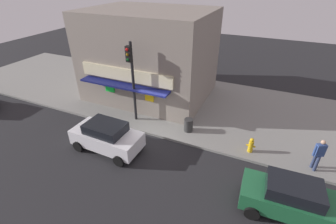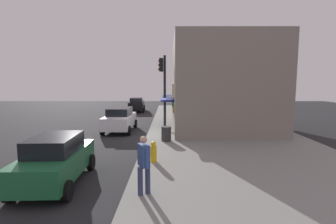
{
  "view_description": "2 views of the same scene",
  "coord_description": "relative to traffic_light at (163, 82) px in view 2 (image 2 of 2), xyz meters",
  "views": [
    {
      "loc": [
        6.06,
        -10.78,
        8.99
      ],
      "look_at": [
        0.94,
        0.7,
        1.57
      ],
      "focal_mm": 25.47,
      "sensor_mm": 36.0,
      "label": 1
    },
    {
      "loc": [
        16.66,
        1.41,
        3.62
      ],
      "look_at": [
        0.75,
        1.38,
        1.71
      ],
      "focal_mm": 27.01,
      "sensor_mm": 36.0,
      "label": 2
    }
  ],
  "objects": [
    {
      "name": "ground_plane",
      "position": [
        1.68,
        -1.03,
        -3.57
      ],
      "size": [
        60.99,
        60.99,
        0.0
      ],
      "primitive_type": "plane",
      "color": "#232326"
    },
    {
      "name": "sidewalk",
      "position": [
        1.68,
        3.98,
        -3.49
      ],
      "size": [
        40.66,
        10.03,
        0.15
      ],
      "primitive_type": "cube",
      "color": "gray",
      "rests_on": "ground_plane"
    },
    {
      "name": "corner_building",
      "position": [
        -0.96,
        4.26,
        -0.12
      ],
      "size": [
        9.16,
        7.92,
        6.58
      ],
      "color": "gray",
      "rests_on": "sidewalk"
    },
    {
      "name": "traffic_light",
      "position": [
        0.0,
        0.0,
        0.0
      ],
      "size": [
        0.32,
        0.58,
        5.34
      ],
      "color": "black",
      "rests_on": "sidewalk"
    },
    {
      "name": "fire_hydrant",
      "position": [
        7.7,
        -0.27,
        -2.97
      ],
      "size": [
        0.52,
        0.28,
        0.9
      ],
      "color": "gold",
      "rests_on": "sidewalk"
    },
    {
      "name": "trash_can",
      "position": [
        3.79,
        0.24,
        -2.99
      ],
      "size": [
        0.57,
        0.57,
        0.85
      ],
      "primitive_type": "cylinder",
      "color": "#2D2D2D",
      "rests_on": "sidewalk"
    },
    {
      "name": "pedestrian",
      "position": [
        10.88,
        -0.38,
        -2.39
      ],
      "size": [
        0.6,
        0.43,
        1.83
      ],
      "color": "navy",
      "rests_on": "sidewalk"
    },
    {
      "name": "potted_plant_by_doorway",
      "position": [
        2.85,
        1.79,
        -2.72
      ],
      "size": [
        0.8,
        0.8,
        1.15
      ],
      "color": "#59595B",
      "rests_on": "sidewalk"
    },
    {
      "name": "potted_plant_by_window",
      "position": [
        -4.04,
        1.21,
        -2.8
      ],
      "size": [
        0.75,
        0.75,
        1.07
      ],
      "color": "gray",
      "rests_on": "sidewalk"
    },
    {
      "name": "parked_car_green",
      "position": [
        9.68,
        -3.63,
        -2.69
      ],
      "size": [
        4.03,
        2.07,
        1.73
      ],
      "color": "#1E6038",
      "rests_on": "ground_plane"
    },
    {
      "name": "parked_car_white",
      "position": [
        0.06,
        -3.19,
        -2.68
      ],
      "size": [
        4.1,
        2.12,
        1.73
      ],
      "color": "silver",
      "rests_on": "ground_plane"
    },
    {
      "name": "parked_car_black",
      "position": [
        -12.41,
        -3.53,
        -2.69
      ],
      "size": [
        4.34,
        2.15,
        1.68
      ],
      "color": "black",
      "rests_on": "ground_plane"
    }
  ]
}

